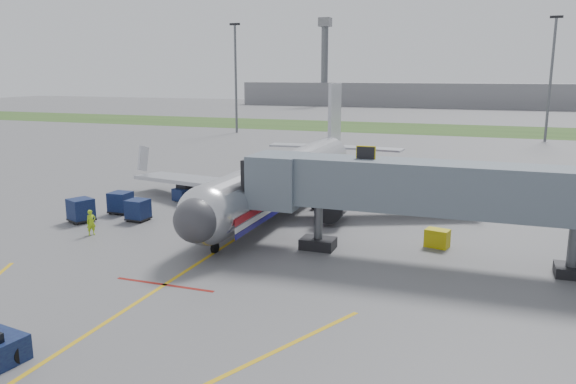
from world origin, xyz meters
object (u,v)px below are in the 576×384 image
(ramp_worker, at_px, (91,222))
(baggage_tug, at_px, (188,191))
(belt_loader, at_px, (262,197))
(airliner, at_px, (286,177))

(ramp_worker, bearing_deg, baggage_tug, 25.33)
(belt_loader, bearing_deg, airliner, -17.58)
(airliner, xyz_separation_m, baggage_tug, (-9.33, -0.28, -1.81))
(airliner, xyz_separation_m, belt_loader, (-2.51, 0.80, -2.09))
(baggage_tug, distance_m, ramp_worker, 12.39)
(belt_loader, height_order, ramp_worker, belt_loader)
(belt_loader, distance_m, ramp_worker, 15.42)
(airliner, distance_m, ramp_worker, 16.26)
(airliner, distance_m, belt_loader, 3.36)
(baggage_tug, bearing_deg, airliner, 1.71)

